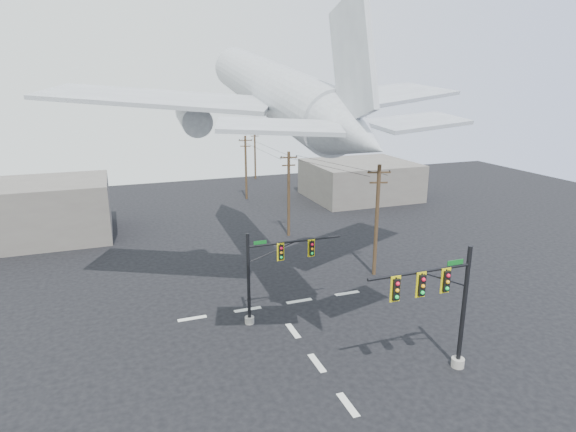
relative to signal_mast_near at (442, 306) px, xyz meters
name	(u,v)px	position (x,y,z in m)	size (l,w,h in m)	color
ground	(348,405)	(-5.98, -0.83, -4.16)	(120.00, 120.00, 0.00)	black
lane_markings	(308,351)	(-5.98, 4.50, -4.15)	(14.00, 21.20, 0.01)	silver
signal_mast_near	(442,306)	(0.00, 0.00, 0.00)	(6.56, 0.81, 7.39)	gray
signal_mast_far	(270,273)	(-6.92, 9.13, -0.66)	(6.98, 0.71, 6.43)	gray
utility_pole_a	(377,219)	(3.89, 13.81, 0.79)	(1.85, 0.67, 9.46)	#46321E
utility_pole_b	(289,193)	(0.70, 26.28, 0.54)	(1.82, 0.30, 8.97)	#46321E
utility_pole_c	(246,166)	(0.78, 43.62, 0.41)	(1.72, 0.73, 8.73)	#46321E
utility_pole_d	(255,152)	(5.89, 56.75, 0.29)	(1.74, 0.48, 8.48)	#46321E
power_lines	(273,147)	(2.02, 35.46, 4.07)	(6.81, 42.95, 0.61)	black
airliner	(271,90)	(-4.98, 14.44, 11.16)	(31.70, 33.21, 8.76)	silver
building_left	(16,213)	(-25.98, 34.17, -1.16)	(18.00, 10.00, 6.00)	#66615A
building_right	(360,180)	(16.02, 39.17, -1.66)	(14.00, 12.00, 5.00)	#66615A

